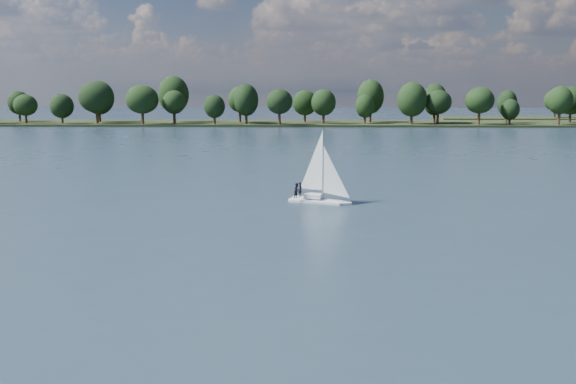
{
  "coord_description": "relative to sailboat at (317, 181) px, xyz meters",
  "views": [
    {
      "loc": [
        -4.93,
        -20.63,
        11.86
      ],
      "look_at": [
        -6.89,
        38.64,
        2.5
      ],
      "focal_mm": 40.0,
      "sensor_mm": 36.0,
      "label": 1
    }
  ],
  "objects": [
    {
      "name": "ground",
      "position": [
        4.09,
        52.72,
        -2.32
      ],
      "size": [
        700.0,
        700.0,
        0.0
      ],
      "primitive_type": "plane",
      "color": "#233342",
      "rests_on": "ground"
    },
    {
      "name": "treeline",
      "position": [
        -2.51,
        161.37,
        5.8
      ],
      "size": [
        562.97,
        73.74,
        18.45
      ],
      "color": "black",
      "rests_on": "ground"
    },
    {
      "name": "sailboat",
      "position": [
        0.0,
        0.0,
        0.0
      ],
      "size": [
        6.52,
        3.98,
        8.31
      ],
      "rotation": [
        0.0,
        0.0,
        -0.38
      ],
      "color": "white",
      "rests_on": "ground"
    },
    {
      "name": "far_shore",
      "position": [
        4.09,
        164.72,
        -2.32
      ],
      "size": [
        660.0,
        40.0,
        1.5
      ],
      "primitive_type": "cube",
      "color": "black",
      "rests_on": "ground"
    }
  ]
}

